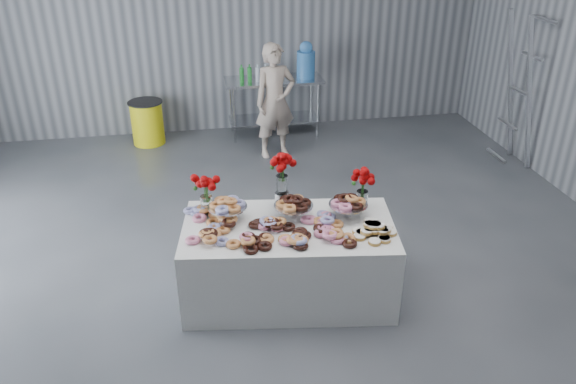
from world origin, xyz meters
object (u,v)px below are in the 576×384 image
object	(u,v)px
water_jug	(306,61)
stepladder	(520,91)
display_table	(289,260)
trash_barrel	(147,122)
prep_table	(274,97)
person	(275,101)

from	to	relation	value
water_jug	stepladder	distance (m)	3.09
water_jug	display_table	bearing A→B (deg)	-103.88
water_jug	trash_barrel	world-z (taller)	water_jug
prep_table	stepladder	bearing A→B (deg)	-28.59
trash_barrel	stepladder	distance (m)	5.36
water_jug	trash_barrel	size ratio (longest dim) A/B	0.83
display_table	trash_barrel	xyz separation A→B (m)	(-1.45, 4.05, -0.04)
prep_table	person	bearing A→B (deg)	-97.66
water_jug	prep_table	bearing A→B (deg)	180.00
person	stepladder	world-z (taller)	stepladder
stepladder	display_table	bearing A→B (deg)	-146.25
display_table	prep_table	world-z (taller)	prep_table
trash_barrel	water_jug	bearing A→B (deg)	0.70
prep_table	stepladder	distance (m)	3.54
display_table	person	world-z (taller)	person
stepladder	prep_table	bearing A→B (deg)	151.41
person	trash_barrel	size ratio (longest dim) A/B	2.46
prep_table	person	distance (m)	0.85
prep_table	water_jug	world-z (taller)	water_jug
water_jug	person	xyz separation A→B (m)	(-0.61, -0.82, -0.33)
person	display_table	bearing A→B (deg)	-109.37
person	trash_barrel	bearing A→B (deg)	144.56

